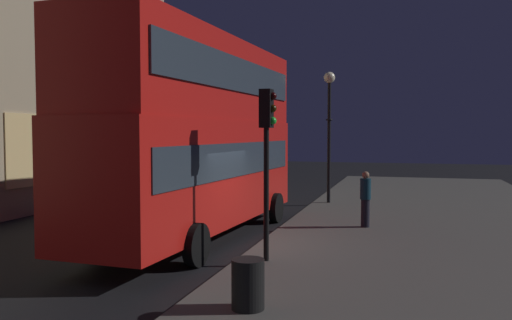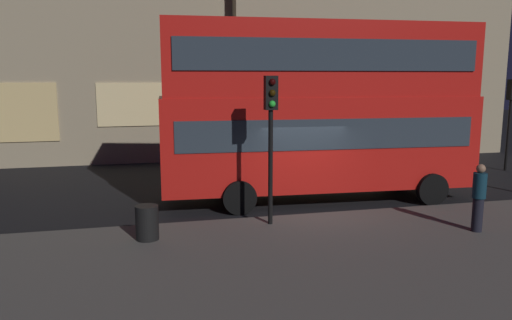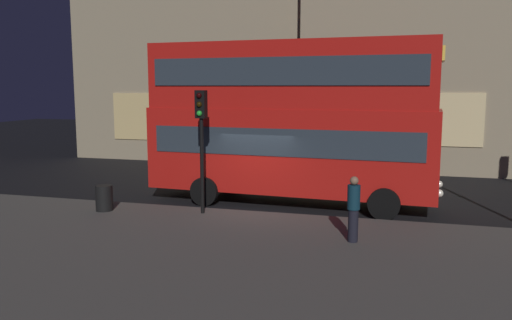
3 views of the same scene
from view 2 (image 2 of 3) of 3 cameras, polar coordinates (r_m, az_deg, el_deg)
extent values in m
plane|color=black|center=(14.53, 5.64, -6.07)|extent=(80.00, 80.00, 0.00)
cube|color=#4C4944|center=(10.03, 15.65, -13.31)|extent=(44.00, 9.29, 0.12)
cube|color=#E5C67F|center=(23.49, -25.51, 5.00)|extent=(2.89, 0.06, 2.54)
cube|color=#F9E09E|center=(22.97, -14.40, 6.25)|extent=(2.89, 0.06, 1.94)
cube|color=#F9E09E|center=(23.35, -3.17, 6.33)|extent=(2.89, 0.06, 2.16)
cube|color=tan|center=(29.00, 10.46, 17.55)|extent=(14.21, 8.68, 16.06)
cube|color=#E5C67F|center=(23.30, 5.84, 5.68)|extent=(2.43, 0.06, 2.60)
cube|color=#F9E09E|center=(24.80, 14.19, 6.18)|extent=(2.43, 0.06, 2.40)
cube|color=#E5C67F|center=(26.77, 21.41, 5.71)|extent=(2.43, 0.06, 2.34)
cube|color=red|center=(15.69, 7.14, 2.18)|extent=(9.91, 2.96, 2.84)
cube|color=red|center=(15.58, 7.34, 11.43)|extent=(9.71, 2.90, 2.21)
cube|color=#2D3842|center=(15.65, 7.17, 3.47)|extent=(9.13, 2.97, 0.90)
cube|color=#2D3842|center=(15.58, 7.35, 11.83)|extent=(9.13, 2.97, 0.90)
cube|color=#F2D84C|center=(17.68, 22.90, 12.51)|extent=(0.16, 1.45, 0.44)
sphere|color=white|center=(18.60, 20.93, -0.56)|extent=(0.24, 0.24, 0.24)
sphere|color=white|center=(17.30, 23.61, -1.45)|extent=(0.24, 0.24, 0.24)
cylinder|color=black|center=(18.31, 15.84, -1.56)|extent=(1.00, 0.29, 0.98)
cylinder|color=black|center=(16.14, 19.77, -3.22)|extent=(1.00, 0.29, 0.98)
cylinder|color=black|center=(16.58, -3.20, -2.34)|extent=(1.00, 0.29, 0.98)
cylinder|color=black|center=(14.14, -1.91, -4.40)|extent=(1.00, 0.29, 0.98)
cylinder|color=black|center=(12.63, 1.69, -0.91)|extent=(0.12, 0.12, 2.98)
cube|color=black|center=(12.42, 1.74, 7.80)|extent=(0.33, 0.26, 0.85)
sphere|color=black|center=(12.28, 1.91, 9.04)|extent=(0.17, 0.17, 0.17)
sphere|color=black|center=(12.28, 1.90, 7.78)|extent=(0.17, 0.17, 0.17)
sphere|color=green|center=(12.29, 1.90, 6.52)|extent=(0.17, 0.17, 0.17)
cylinder|color=black|center=(23.26, 27.21, 2.53)|extent=(0.12, 0.12, 2.99)
cube|color=black|center=(23.14, 27.57, 7.25)|extent=(0.34, 0.29, 0.85)
sphere|color=red|center=(23.24, 27.36, 7.94)|extent=(0.17, 0.17, 0.17)
sphere|color=black|center=(23.24, 27.31, 7.27)|extent=(0.17, 0.17, 0.17)
sphere|color=black|center=(23.25, 27.26, 6.61)|extent=(0.17, 0.17, 0.17)
cylinder|color=black|center=(13.41, 24.31, -5.80)|extent=(0.26, 0.26, 0.85)
cylinder|color=#0F2D3D|center=(13.25, 24.52, -2.71)|extent=(0.33, 0.33, 0.63)
sphere|color=#8C664C|center=(13.17, 24.65, -0.91)|extent=(0.22, 0.22, 0.22)
cylinder|color=black|center=(11.92, -12.52, -7.10)|extent=(0.54, 0.54, 0.82)
camera|label=1|loc=(11.95, -54.22, 1.24)|focal=36.29mm
camera|label=3|loc=(9.67, 94.41, 0.31)|focal=36.61mm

